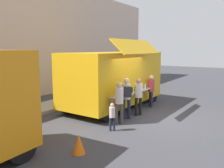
{
  "coord_description": "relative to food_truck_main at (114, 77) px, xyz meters",
  "views": [
    {
      "loc": [
        -9.07,
        -4.0,
        2.91
      ],
      "look_at": [
        -0.08,
        1.87,
        1.3
      ],
      "focal_mm": 38.08,
      "sensor_mm": 36.0,
      "label": 1
    }
  ],
  "objects": [
    {
      "name": "customer_rear_waiting",
      "position": [
        -2.15,
        -1.56,
        -0.52
      ],
      "size": [
        0.44,
        0.5,
        1.64
      ],
      "rotation": [
        0.0,
        0.0,
        0.64
      ],
      "color": "#4B4645",
      "rests_on": "ground"
    },
    {
      "name": "customer_extra_browsing",
      "position": [
        1.04,
        -1.51,
        -0.54
      ],
      "size": [
        0.33,
        0.33,
        1.61
      ],
      "rotation": [
        0.0,
        0.0,
        2.32
      ],
      "color": "#1E223A",
      "rests_on": "ground"
    },
    {
      "name": "ground_plane",
      "position": [
        -0.73,
        -2.25,
        -1.5
      ],
      "size": [
        60.0,
        60.0,
        0.0
      ],
      "primitive_type": "plane",
      "color": "#38383D"
    },
    {
      "name": "trash_bin",
      "position": [
        3.57,
        2.32,
        -1.01
      ],
      "size": [
        0.6,
        0.6,
        0.96
      ],
      "primitive_type": "cylinder",
      "color": "#2C6239",
      "rests_on": "ground"
    },
    {
      "name": "food_truck_main",
      "position": [
        0.0,
        0.0,
        0.0
      ],
      "size": [
        5.77,
        3.25,
        3.3
      ],
      "rotation": [
        0.0,
        0.0,
        -0.02
      ],
      "color": "gold",
      "rests_on": "ground"
    },
    {
      "name": "customer_mid_with_backpack",
      "position": [
        -1.48,
        -1.53,
        -0.44
      ],
      "size": [
        0.54,
        0.52,
        1.72
      ],
      "rotation": [
        0.0,
        0.0,
        0.7
      ],
      "color": "#202238",
      "rests_on": "ground"
    },
    {
      "name": "child_near_queue",
      "position": [
        -2.98,
        -1.81,
        -0.89
      ],
      "size": [
        0.21,
        0.21,
        1.01
      ],
      "rotation": [
        0.0,
        0.0,
        0.55
      ],
      "color": "#1D243B",
      "rests_on": "ground"
    },
    {
      "name": "traffic_cone_orange",
      "position": [
        -5.05,
        -2.05,
        -1.22
      ],
      "size": [
        0.36,
        0.36,
        0.55
      ],
      "primitive_type": "cone",
      "color": "orange",
      "rests_on": "ground"
    },
    {
      "name": "customer_front_ordering",
      "position": [
        -0.67,
        -1.67,
        -0.52
      ],
      "size": [
        0.33,
        0.33,
        1.63
      ],
      "rotation": [
        0.0,
        0.0,
        1.04
      ],
      "color": "black",
      "rests_on": "ground"
    },
    {
      "name": "curb_strip",
      "position": [
        -4.0,
        2.62,
        -1.42
      ],
      "size": [
        28.0,
        1.6,
        0.15
      ],
      "primitive_type": "cube",
      "color": "#9E998E",
      "rests_on": "ground"
    }
  ]
}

